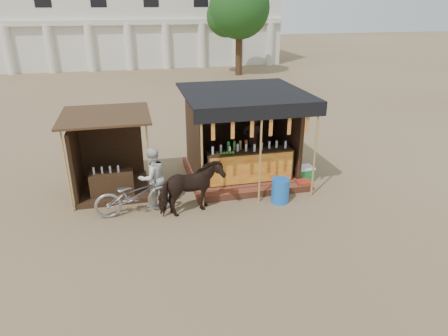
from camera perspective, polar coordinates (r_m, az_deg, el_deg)
name	(u,v)px	position (r m, az deg, el deg)	size (l,w,h in m)	color
ground	(239,234)	(9.84, 2.19, -9.45)	(120.00, 120.00, 0.00)	#846B4C
main_stall	(243,146)	(12.57, 2.70, 3.14)	(3.60, 3.61, 2.78)	brown
secondary_stall	(105,165)	(12.10, -16.62, 0.48)	(2.40, 2.40, 2.38)	#382614
cow	(191,189)	(10.45, -4.72, -2.97)	(0.78, 1.70, 1.44)	black
motorbike	(134,195)	(10.73, -12.67, -3.80)	(0.72, 2.07, 1.09)	gray
bystander	(153,177)	(10.94, -10.13, -1.32)	(0.82, 0.64, 1.69)	silver
blue_barrel	(280,191)	(11.27, 8.04, -3.23)	(0.50, 0.50, 0.70)	blue
red_crate	(304,185)	(12.23, 11.30, -2.40)	(0.44, 0.38, 0.27)	maroon
cooler	(303,174)	(12.78, 11.18, -0.79)	(0.68, 0.49, 0.46)	#1B7C36
background_building	(126,17)	(37.97, -13.81, 20.22)	(26.00, 7.45, 8.18)	silver
tree	(236,10)	(31.22, 1.77, 21.60)	(4.50, 4.40, 7.00)	#382314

